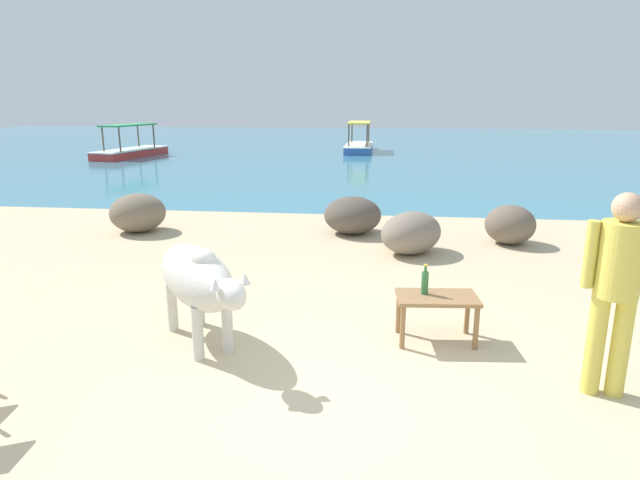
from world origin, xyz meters
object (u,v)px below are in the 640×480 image
object	(u,v)px
low_bench_table	(437,304)
person_standing	(617,280)
bottle	(425,282)
boat_blue	(359,145)
cow	(198,279)
boat_red	(130,150)

from	to	relation	value
low_bench_table	person_standing	distance (m)	1.59
bottle	person_standing	distance (m)	1.65
person_standing	boat_blue	distance (m)	20.49
cow	low_bench_table	size ratio (longest dim) A/B	1.99
person_standing	boat_red	xyz separation A→B (m)	(-11.92, 16.93, -0.70)
bottle	person_standing	world-z (taller)	person_standing
low_bench_table	person_standing	size ratio (longest dim) A/B	0.49
low_bench_table	bottle	size ratio (longest dim) A/B	2.68
low_bench_table	person_standing	bearing A→B (deg)	-38.62
cow	boat_red	size ratio (longest dim) A/B	0.41
person_standing	boat_blue	size ratio (longest dim) A/B	0.44
boat_red	boat_blue	size ratio (longest dim) A/B	1.04
cow	bottle	xyz separation A→B (m)	(2.12, 0.34, -0.07)
cow	boat_blue	xyz separation A→B (m)	(0.59, 19.75, -0.40)
bottle	cow	bearing A→B (deg)	-170.82
low_bench_table	bottle	xyz separation A→B (m)	(-0.12, 0.04, 0.20)
person_standing	boat_blue	xyz separation A→B (m)	(-2.88, 20.28, -0.70)
bottle	boat_blue	world-z (taller)	boat_blue
person_standing	boat_blue	bearing A→B (deg)	-165.03
cow	person_standing	size ratio (longest dim) A/B	0.97
low_bench_table	person_standing	xyz separation A→B (m)	(1.24, -0.83, 0.56)
person_standing	cow	bearing A→B (deg)	-91.78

